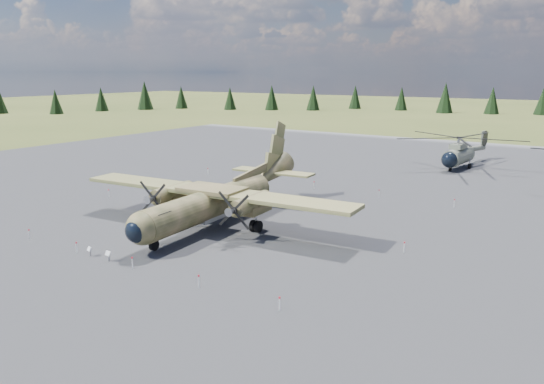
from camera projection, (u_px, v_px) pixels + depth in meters
The scene contains 8 objects.
ground at pixel (230, 220), 48.58m from camera, with size 500.00×500.00×0.00m, color brown.
apron at pixel (287, 199), 56.73m from camera, with size 120.00×120.00×0.04m, color #5C5D62.
transport_plane at pixel (219, 196), 46.78m from camera, with size 26.75×24.26×8.81m.
helicopter_near at pixel (459, 146), 73.70m from camera, with size 19.33×21.71×4.53m.
info_placard_left at pixel (89, 250), 38.87m from camera, with size 0.50×0.31×0.74m.
info_placard_right at pixel (108, 254), 37.82m from camera, with size 0.51×0.24×0.79m.
barrier_fence at pixel (225, 214), 48.65m from camera, with size 33.12×29.62×0.85m.
treeline at pixel (118, 175), 44.92m from camera, with size 311.14×313.91×10.87m.
Camera 1 is at (28.91, -37.02, 13.23)m, focal length 35.00 mm.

